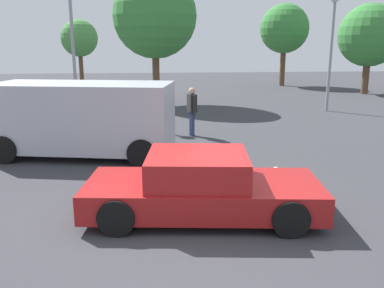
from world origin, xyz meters
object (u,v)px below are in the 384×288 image
at_px(pedestrian, 192,107).
at_px(van_white, 83,117).
at_px(sedan_foreground, 201,187).
at_px(dog, 285,174).
at_px(light_post_near, 333,30).
at_px(light_post_mid, 70,3).

bearing_deg(pedestrian, van_white, 20.59).
bearing_deg(sedan_foreground, dog, 42.73).
relative_size(pedestrian, light_post_near, 0.31).
height_order(van_white, light_post_near, light_post_near).
distance_m(dog, van_white, 5.88).
bearing_deg(sedan_foreground, van_white, 128.41).
distance_m(sedan_foreground, dog, 2.64).
bearing_deg(sedan_foreground, light_post_mid, 116.87).
height_order(dog, van_white, van_white).
relative_size(light_post_near, light_post_mid, 0.75).
xyz_separation_m(van_white, light_post_mid, (-1.38, 6.92, 3.71)).
xyz_separation_m(pedestrian, light_post_mid, (-4.73, 4.62, 3.83)).
bearing_deg(dog, light_post_near, -85.55).
distance_m(dog, light_post_near, 12.07).
relative_size(dog, van_white, 0.11).
relative_size(sedan_foreground, van_white, 0.85).
bearing_deg(dog, pedestrian, -40.75).
distance_m(van_white, light_post_mid, 7.97).
bearing_deg(light_post_mid, light_post_near, 1.09).
xyz_separation_m(dog, van_white, (-4.95, 3.05, 0.89)).
distance_m(sedan_foreground, pedestrian, 6.92).
xyz_separation_m(light_post_near, light_post_mid, (-11.77, -0.22, 1.06)).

